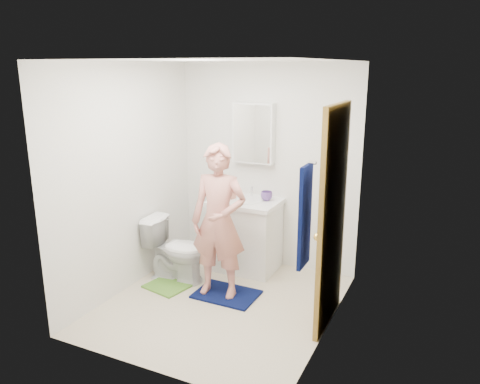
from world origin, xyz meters
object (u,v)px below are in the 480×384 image
vanity_cabinet (245,236)px  toothbrush_cup (267,196)px  towel (305,217)px  toilet (177,249)px  soap_dispenser (231,191)px  man (219,222)px  medicine_cabinet (254,133)px

vanity_cabinet → toothbrush_cup: bearing=21.2°
towel → toilet: towel is taller
soap_dispenser → man: bearing=-73.1°
vanity_cabinet → towel: 2.08m
soap_dispenser → towel: bearing=-47.2°
medicine_cabinet → man: (0.05, -0.97, -0.78)m
vanity_cabinet → towel: bearing=-51.5°
toilet → man: size_ratio=0.45×
medicine_cabinet → towel: (1.18, -1.71, -0.35)m
toothbrush_cup → vanity_cabinet: bearing=-158.8°
man → soap_dispenser: bearing=99.8°
toilet → man: bearing=-106.4°
man → toothbrush_cup: bearing=70.5°
towel → toothbrush_cup: towel is taller
vanity_cabinet → medicine_cabinet: size_ratio=1.14×
medicine_cabinet → toothbrush_cup: bearing=-30.8°
toilet → toothbrush_cup: (0.80, 0.70, 0.54)m
toilet → soap_dispenser: size_ratio=3.78×
toothbrush_cup → soap_dispenser: bearing=-164.1°
medicine_cabinet → toothbrush_cup: size_ratio=5.16×
medicine_cabinet → toilet: medicine_cabinet is taller
vanity_cabinet → toilet: (-0.57, -0.61, -0.04)m
vanity_cabinet → medicine_cabinet: bearing=90.0°
vanity_cabinet → man: man is taller
vanity_cabinet → man: bearing=-86.4°
towel → toilet: bearing=153.3°
vanity_cabinet → man: size_ratio=0.50×
soap_dispenser → vanity_cabinet: bearing=8.3°
medicine_cabinet → soap_dispenser: (-0.17, -0.25, -0.66)m
towel → toilet: 2.15m
medicine_cabinet → towel: 2.11m
medicine_cabinet → man: 1.25m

